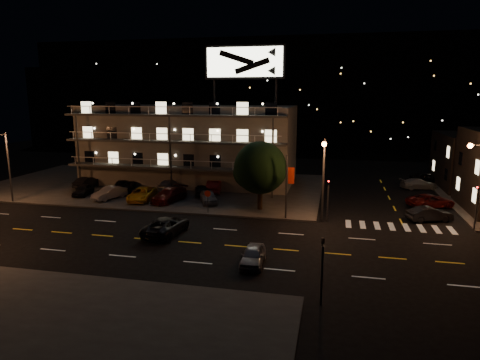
% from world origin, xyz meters
% --- Properties ---
extents(ground, '(140.00, 140.00, 0.00)m').
position_xyz_m(ground, '(0.00, 0.00, 0.00)').
color(ground, black).
rests_on(ground, ground).
extents(curb_nw, '(44.00, 24.00, 0.15)m').
position_xyz_m(curb_nw, '(-14.00, 20.00, 0.07)').
color(curb_nw, '#373735').
rests_on(curb_nw, ground).
extents(motel, '(28.00, 13.80, 18.10)m').
position_xyz_m(motel, '(-9.94, 23.88, 5.34)').
color(motel, gray).
rests_on(motel, ground).
extents(hill_backdrop, '(120.00, 25.00, 24.00)m').
position_xyz_m(hill_backdrop, '(-5.94, 68.78, 11.55)').
color(hill_backdrop, black).
rests_on(hill_backdrop, ground).
extents(streetlight_nw, '(0.44, 1.92, 8.00)m').
position_xyz_m(streetlight_nw, '(-26.00, 7.94, 4.96)').
color(streetlight_nw, '#2D2D30').
rests_on(streetlight_nw, ground).
extents(streetlight_nc, '(0.44, 1.92, 8.00)m').
position_xyz_m(streetlight_nc, '(8.50, 7.94, 4.96)').
color(streetlight_nc, '#2D2D30').
rests_on(streetlight_nc, ground).
extents(signal_nw, '(0.20, 0.27, 4.60)m').
position_xyz_m(signal_nw, '(9.00, 8.50, 2.57)').
color(signal_nw, '#2D2D30').
rests_on(signal_nw, ground).
extents(signal_sw, '(0.20, 0.27, 4.60)m').
position_xyz_m(signal_sw, '(9.00, -8.50, 2.57)').
color(signal_sw, '#2D2D30').
rests_on(signal_sw, ground).
extents(signal_ne, '(0.27, 0.20, 4.60)m').
position_xyz_m(signal_ne, '(22.00, 8.50, 2.57)').
color(signal_ne, '#2D2D30').
rests_on(signal_ne, ground).
extents(banner_north, '(0.83, 0.16, 6.40)m').
position_xyz_m(banner_north, '(5.09, 8.40, 3.43)').
color(banner_north, '#2D2D30').
rests_on(banner_north, ground).
extents(stop_sign, '(0.91, 0.11, 2.61)m').
position_xyz_m(stop_sign, '(-3.00, 8.57, 1.71)').
color(stop_sign, '#2D2D30').
rests_on(stop_sign, ground).
extents(tree, '(5.71, 5.50, 7.19)m').
position_xyz_m(tree, '(1.92, 11.09, 4.42)').
color(tree, black).
rests_on(tree, curb_nw).
extents(lot_car_0, '(2.00, 3.91, 1.27)m').
position_xyz_m(lot_car_0, '(-19.86, 12.70, 0.79)').
color(lot_car_0, black).
rests_on(lot_car_0, curb_nw).
extents(lot_car_1, '(2.93, 4.53, 1.41)m').
position_xyz_m(lot_car_1, '(-15.83, 11.74, 0.86)').
color(lot_car_1, gray).
rests_on(lot_car_1, curb_nw).
extents(lot_car_2, '(2.96, 5.40, 1.43)m').
position_xyz_m(lot_car_2, '(-11.88, 11.94, 0.87)').
color(lot_car_2, gold).
rests_on(lot_car_2, curb_nw).
extents(lot_car_3, '(3.29, 5.53, 1.50)m').
position_xyz_m(lot_car_3, '(-8.63, 12.13, 0.90)').
color(lot_car_3, '#500D0B').
rests_on(lot_car_3, curb_nw).
extents(lot_car_4, '(3.15, 4.33, 1.37)m').
position_xyz_m(lot_car_4, '(-4.13, 12.54, 0.84)').
color(lot_car_4, gray).
rests_on(lot_car_4, curb_nw).
extents(lot_car_5, '(1.80, 4.40, 1.42)m').
position_xyz_m(lot_car_5, '(-21.77, 16.72, 0.86)').
color(lot_car_5, black).
rests_on(lot_car_5, curb_nw).
extents(lot_car_6, '(3.77, 5.60, 1.43)m').
position_xyz_m(lot_car_6, '(-16.17, 15.79, 0.86)').
color(lot_car_6, black).
rests_on(lot_car_6, curb_nw).
extents(lot_car_7, '(2.02, 4.76, 1.37)m').
position_xyz_m(lot_car_7, '(-10.78, 17.50, 0.83)').
color(lot_car_7, gray).
rests_on(lot_car_7, curb_nw).
extents(lot_car_8, '(2.77, 4.24, 1.34)m').
position_xyz_m(lot_car_8, '(-5.94, 15.74, 0.82)').
color(lot_car_8, black).
rests_on(lot_car_8, curb_nw).
extents(lot_car_9, '(2.32, 4.86, 1.54)m').
position_xyz_m(lot_car_9, '(-4.84, 17.50, 0.92)').
color(lot_car_9, '#500D0B').
rests_on(lot_car_9, curb_nw).
extents(side_car_0, '(4.54, 2.85, 1.41)m').
position_xyz_m(side_car_0, '(18.66, 10.81, 0.71)').
color(side_car_0, black).
rests_on(side_car_0, ground).
extents(side_car_1, '(5.64, 4.30, 1.42)m').
position_xyz_m(side_car_1, '(19.89, 16.44, 0.71)').
color(side_car_1, '#500D0B').
rests_on(side_car_1, ground).
extents(side_car_2, '(5.00, 3.09, 1.35)m').
position_xyz_m(side_car_2, '(20.28, 25.81, 0.68)').
color(side_car_2, gray).
rests_on(side_car_2, ground).
extents(side_car_3, '(4.63, 3.04, 1.46)m').
position_xyz_m(side_car_3, '(21.95, 30.17, 0.73)').
color(side_car_3, black).
rests_on(side_car_3, ground).
extents(road_car_east, '(1.74, 3.97, 1.33)m').
position_xyz_m(road_car_east, '(3.99, -3.36, 0.67)').
color(road_car_east, gray).
rests_on(road_car_east, ground).
extents(road_car_west, '(3.02, 5.73, 1.54)m').
position_xyz_m(road_car_west, '(-4.70, 1.62, 0.77)').
color(road_car_west, black).
rests_on(road_car_west, ground).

